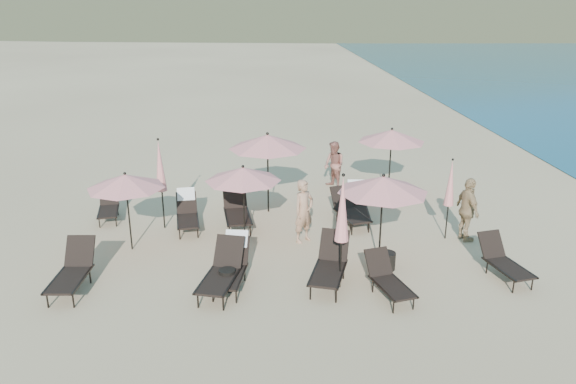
{
  "coord_description": "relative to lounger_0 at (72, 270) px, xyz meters",
  "views": [
    {
      "loc": [
        -1.62,
        -11.48,
        6.3
      ],
      "look_at": [
        -0.81,
        3.5,
        1.1
      ],
      "focal_mm": 35.0,
      "sensor_mm": 36.0,
      "label": 1
    }
  ],
  "objects": [
    {
      "name": "beachgoer_b",
      "position": [
        6.86,
        6.9,
        0.35
      ],
      "size": [
        0.93,
        1.0,
        1.64
      ],
      "primitive_type": "imported",
      "rotation": [
        0.0,
        0.0,
        -1.08
      ],
      "color": "#9B5E50",
      "rests_on": "ground"
    },
    {
      "name": "lounger_1",
      "position": [
        3.6,
        0.07,
        0.04
      ],
      "size": [
        0.89,
        1.79,
        1.07
      ],
      "rotation": [
        0.0,
        0.0,
        -0.16
      ],
      "color": "black",
      "rests_on": "ground"
    },
    {
      "name": "lounger_8",
      "position": [
        3.59,
        3.6,
        0.02
      ],
      "size": [
        0.92,
        1.91,
        1.06
      ],
      "rotation": [
        0.0,
        0.0,
        0.12
      ],
      "color": "black",
      "rests_on": "ground"
    },
    {
      "name": "umbrella_open_4",
      "position": [
        8.57,
        5.87,
        1.61
      ],
      "size": [
        2.19,
        2.19,
        2.35
      ],
      "color": "black",
      "rests_on": "ground"
    },
    {
      "name": "beachgoer_c",
      "position": [
        9.87,
        2.2,
        0.42
      ],
      "size": [
        0.59,
        1.1,
        1.78
      ],
      "primitive_type": "imported",
      "rotation": [
        0.0,
        0.0,
        1.73
      ],
      "color": "tan",
      "rests_on": "ground"
    },
    {
      "name": "side_table_1",
      "position": [
        7.34,
        0.6,
        -0.25
      ],
      "size": [
        0.43,
        0.43,
        0.44
      ],
      "primitive_type": "cylinder",
      "color": "black",
      "rests_on": "ground"
    },
    {
      "name": "lounger_0",
      "position": [
        0.0,
        0.0,
        0.0
      ],
      "size": [
        0.76,
        1.79,
        1.01
      ],
      "rotation": [
        0.0,
        0.0,
        -0.05
      ],
      "color": "black",
      "rests_on": "ground"
    },
    {
      "name": "umbrella_closed_2",
      "position": [
        1.5,
        3.53,
        1.38
      ],
      "size": [
        0.31,
        0.31,
        2.67
      ],
      "color": "black",
      "rests_on": "ground"
    },
    {
      "name": "umbrella_open_0",
      "position": [
        0.86,
        2.11,
        1.42
      ],
      "size": [
        1.99,
        1.99,
        2.14
      ],
      "color": "black",
      "rests_on": "ground"
    },
    {
      "name": "umbrella_open_1",
      "position": [
        3.84,
        2.46,
        1.45
      ],
      "size": [
        2.02,
        2.02,
        2.17
      ],
      "color": "black",
      "rests_on": "ground"
    },
    {
      "name": "lounger_7",
      "position": [
        2.17,
        3.54,
        0.01
      ],
      "size": [
        0.82,
        1.69,
        1.01
      ],
      "rotation": [
        0.0,
        0.0,
        0.14
      ],
      "color": "black",
      "rests_on": "ground"
    },
    {
      "name": "lounger_4",
      "position": [
        7.08,
        -0.68,
        -0.06
      ],
      "size": [
        0.97,
        1.63,
        0.88
      ],
      "rotation": [
        0.0,
        0.0,
        0.27
      ],
      "color": "black",
      "rests_on": "ground"
    },
    {
      "name": "umbrella_closed_1",
      "position": [
        9.38,
        2.35,
        1.13
      ],
      "size": [
        0.27,
        0.27,
        2.3
      ],
      "color": "black",
      "rests_on": "ground"
    },
    {
      "name": "lounger_2",
      "position": [
        3.38,
        -0.24,
        0.01
      ],
      "size": [
        1.1,
        1.91,
        1.03
      ],
      "rotation": [
        0.0,
        0.0,
        -0.25
      ],
      "color": "black",
      "rests_on": "ground"
    },
    {
      "name": "lounger_6",
      "position": [
        -0.27,
        4.36,
        -0.08
      ],
      "size": [
        0.81,
        1.56,
        0.85
      ],
      "rotation": [
        0.0,
        0.0,
        0.17
      ],
      "color": "black",
      "rests_on": "ground"
    },
    {
      "name": "lounger_3",
      "position": [
        5.86,
        -0.03,
        0.02
      ],
      "size": [
        1.19,
        1.94,
        1.05
      ],
      "rotation": [
        0.0,
        0.0,
        -0.29
      ],
      "color": "black",
      "rests_on": "ground"
    },
    {
      "name": "umbrella_closed_0",
      "position": [
        6.07,
        -0.25,
        1.44
      ],
      "size": [
        0.32,
        0.32,
        2.74
      ],
      "color": "black",
      "rests_on": "ground"
    },
    {
      "name": "ground",
      "position": [
        5.88,
        -0.17,
        -0.47
      ],
      "size": [
        800.0,
        800.0,
        0.0
      ],
      "primitive_type": "plane",
      "color": "#D6BA8C",
      "rests_on": "ground"
    },
    {
      "name": "umbrella_open_2",
      "position": [
        7.21,
        0.9,
        1.62
      ],
      "size": [
        2.2,
        2.2,
        2.36
      ],
      "color": "black",
      "rests_on": "ground"
    },
    {
      "name": "lounger_9",
      "position": [
        6.87,
        3.54,
        -0.02
      ],
      "size": [
        1.07,
        1.78,
        0.96
      ],
      "rotation": [
        0.0,
        0.0,
        0.28
      ],
      "color": "black",
      "rests_on": "ground"
    },
    {
      "name": "umbrella_open_3",
      "position": [
        4.53,
        4.67,
        1.76
      ],
      "size": [
        2.35,
        2.35,
        2.53
      ],
      "color": "black",
      "rests_on": "ground"
    },
    {
      "name": "beachgoer_a",
      "position": [
        5.45,
        2.39,
        0.4
      ],
      "size": [
        0.76,
        0.72,
        1.75
      ],
      "primitive_type": "imported",
      "rotation": [
        0.0,
        0.0,
        0.67
      ],
      "color": "#A7785A",
      "rests_on": "ground"
    },
    {
      "name": "side_table_0",
      "position": [
        3.49,
        -0.19,
        -0.23
      ],
      "size": [
        0.38,
        0.38,
        0.49
      ],
      "primitive_type": "cylinder",
      "color": "black",
      "rests_on": "ground"
    },
    {
      "name": "lounger_5",
      "position": [
        10.0,
        0.05,
        -0.04
      ],
      "size": [
        0.95,
        1.69,
        0.92
      ],
      "rotation": [
        0.0,
        0.0,
        0.23
      ],
      "color": "black",
      "rests_on": "ground"
    },
    {
      "name": "lounger_10",
      "position": [
        7.18,
        3.93,
        0.02
      ],
      "size": [
        0.74,
        1.7,
        1.03
      ],
      "rotation": [
        0.0,
        0.0,
        -0.08
      ],
      "color": "black",
      "rests_on": "ground"
    }
  ]
}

